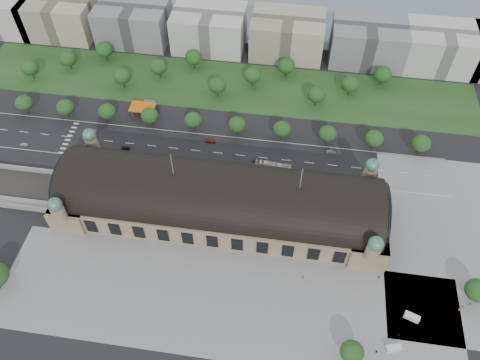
# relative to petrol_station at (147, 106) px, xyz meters

# --- Properties ---
(ground) EXTENTS (900.00, 900.00, 0.00)m
(ground) POSITION_rel_petrol_station_xyz_m (53.91, -65.28, -2.95)
(ground) COLOR black
(ground) RESTS_ON ground
(station) EXTENTS (150.00, 48.40, 44.30)m
(station) POSITION_rel_petrol_station_xyz_m (53.91, -65.28, 7.33)
(station) COLOR #A18564
(station) RESTS_ON ground
(plaza_south) EXTENTS (190.00, 48.00, 0.12)m
(plaza_south) POSITION_rel_petrol_station_xyz_m (63.91, -109.28, -2.95)
(plaza_south) COLOR gray
(plaza_south) RESTS_ON ground
(plaza_east) EXTENTS (56.00, 100.00, 0.12)m
(plaza_east) POSITION_rel_petrol_station_xyz_m (156.91, -65.28, -2.95)
(plaza_east) COLOR gray
(plaza_east) RESTS_ON ground
(road_slab) EXTENTS (260.00, 26.00, 0.10)m
(road_slab) POSITION_rel_petrol_station_xyz_m (33.91, -27.28, -2.95)
(road_slab) COLOR black
(road_slab) RESTS_ON ground
(grass_belt) EXTENTS (300.00, 45.00, 0.10)m
(grass_belt) POSITION_rel_petrol_station_xyz_m (38.91, 27.72, -2.95)
(grass_belt) COLOR #24461C
(grass_belt) RESTS_ON ground
(petrol_station) EXTENTS (14.00, 13.00, 5.05)m
(petrol_station) POSITION_rel_petrol_station_xyz_m (0.00, 0.00, 0.00)
(petrol_station) COLOR orange
(petrol_station) RESTS_ON ground
(office_0) EXTENTS (45.00, 32.00, 24.00)m
(office_0) POSITION_rel_petrol_station_xyz_m (-116.09, 67.72, 9.05)
(office_0) COLOR silver
(office_0) RESTS_ON ground
(office_1) EXTENTS (45.00, 32.00, 24.00)m
(office_1) POSITION_rel_petrol_station_xyz_m (-76.09, 67.72, 9.05)
(office_1) COLOR #BBAC93
(office_1) RESTS_ON ground
(office_2) EXTENTS (45.00, 32.00, 24.00)m
(office_2) POSITION_rel_petrol_station_xyz_m (-26.09, 67.72, 9.05)
(office_2) COLOR gray
(office_2) RESTS_ON ground
(office_3) EXTENTS (45.00, 32.00, 24.00)m
(office_3) POSITION_rel_petrol_station_xyz_m (23.91, 67.72, 9.05)
(office_3) COLOR silver
(office_3) RESTS_ON ground
(office_4) EXTENTS (45.00, 32.00, 24.00)m
(office_4) POSITION_rel_petrol_station_xyz_m (73.91, 67.72, 9.05)
(office_4) COLOR #BBAC93
(office_4) RESTS_ON ground
(office_5) EXTENTS (45.00, 32.00, 24.00)m
(office_5) POSITION_rel_petrol_station_xyz_m (123.91, 67.72, 9.05)
(office_5) COLOR gray
(office_5) RESTS_ON ground
(office_6) EXTENTS (45.00, 32.00, 24.00)m
(office_6) POSITION_rel_petrol_station_xyz_m (168.91, 67.72, 9.05)
(office_6) COLOR silver
(office_6) RESTS_ON ground
(tree_row_0) EXTENTS (9.60, 9.60, 11.52)m
(tree_row_0) POSITION_rel_petrol_station_xyz_m (-66.09, -12.28, 4.48)
(tree_row_0) COLOR #2D2116
(tree_row_0) RESTS_ON ground
(tree_row_1) EXTENTS (9.60, 9.60, 11.52)m
(tree_row_1) POSITION_rel_petrol_station_xyz_m (-42.09, -12.28, 4.48)
(tree_row_1) COLOR #2D2116
(tree_row_1) RESTS_ON ground
(tree_row_2) EXTENTS (9.60, 9.60, 11.52)m
(tree_row_2) POSITION_rel_petrol_station_xyz_m (-18.09, -12.28, 4.48)
(tree_row_2) COLOR #2D2116
(tree_row_2) RESTS_ON ground
(tree_row_3) EXTENTS (9.60, 9.60, 11.52)m
(tree_row_3) POSITION_rel_petrol_station_xyz_m (5.91, -12.28, 4.48)
(tree_row_3) COLOR #2D2116
(tree_row_3) RESTS_ON ground
(tree_row_4) EXTENTS (9.60, 9.60, 11.52)m
(tree_row_4) POSITION_rel_petrol_station_xyz_m (29.91, -12.28, 4.48)
(tree_row_4) COLOR #2D2116
(tree_row_4) RESTS_ON ground
(tree_row_5) EXTENTS (9.60, 9.60, 11.52)m
(tree_row_5) POSITION_rel_petrol_station_xyz_m (53.91, -12.28, 4.48)
(tree_row_5) COLOR #2D2116
(tree_row_5) RESTS_ON ground
(tree_row_6) EXTENTS (9.60, 9.60, 11.52)m
(tree_row_6) POSITION_rel_petrol_station_xyz_m (77.91, -12.28, 4.48)
(tree_row_6) COLOR #2D2116
(tree_row_6) RESTS_ON ground
(tree_row_7) EXTENTS (9.60, 9.60, 11.52)m
(tree_row_7) POSITION_rel_petrol_station_xyz_m (101.91, -12.28, 4.48)
(tree_row_7) COLOR #2D2116
(tree_row_7) RESTS_ON ground
(tree_row_8) EXTENTS (9.60, 9.60, 11.52)m
(tree_row_8) POSITION_rel_petrol_station_xyz_m (125.91, -12.28, 4.48)
(tree_row_8) COLOR #2D2116
(tree_row_8) RESTS_ON ground
(tree_row_9) EXTENTS (9.60, 9.60, 11.52)m
(tree_row_9) POSITION_rel_petrol_station_xyz_m (149.91, -12.28, 4.48)
(tree_row_9) COLOR #2D2116
(tree_row_9) RESTS_ON ground
(tree_belt_0) EXTENTS (10.40, 10.40, 12.48)m
(tree_belt_0) POSITION_rel_petrol_station_xyz_m (-76.09, 17.72, 5.10)
(tree_belt_0) COLOR #2D2116
(tree_belt_0) RESTS_ON ground
(tree_belt_1) EXTENTS (10.40, 10.40, 12.48)m
(tree_belt_1) POSITION_rel_petrol_station_xyz_m (-57.09, 29.72, 5.10)
(tree_belt_1) COLOR #2D2116
(tree_belt_1) RESTS_ON ground
(tree_belt_2) EXTENTS (10.40, 10.40, 12.48)m
(tree_belt_2) POSITION_rel_petrol_station_xyz_m (-38.09, 41.72, 5.10)
(tree_belt_2) COLOR #2D2116
(tree_belt_2) RESTS_ON ground
(tree_belt_3) EXTENTS (10.40, 10.40, 12.48)m
(tree_belt_3) POSITION_rel_petrol_station_xyz_m (-19.09, 17.72, 5.10)
(tree_belt_3) COLOR #2D2116
(tree_belt_3) RESTS_ON ground
(tree_belt_4) EXTENTS (10.40, 10.40, 12.48)m
(tree_belt_4) POSITION_rel_petrol_station_xyz_m (-0.09, 29.72, 5.10)
(tree_belt_4) COLOR #2D2116
(tree_belt_4) RESTS_ON ground
(tree_belt_5) EXTENTS (10.40, 10.40, 12.48)m
(tree_belt_5) POSITION_rel_petrol_station_xyz_m (18.91, 41.72, 5.10)
(tree_belt_5) COLOR #2D2116
(tree_belt_5) RESTS_ON ground
(tree_belt_6) EXTENTS (10.40, 10.40, 12.48)m
(tree_belt_6) POSITION_rel_petrol_station_xyz_m (37.91, 17.72, 5.10)
(tree_belt_6) COLOR #2D2116
(tree_belt_6) RESTS_ON ground
(tree_belt_7) EXTENTS (10.40, 10.40, 12.48)m
(tree_belt_7) POSITION_rel_petrol_station_xyz_m (56.91, 29.72, 5.10)
(tree_belt_7) COLOR #2D2116
(tree_belt_7) RESTS_ON ground
(tree_belt_8) EXTENTS (10.40, 10.40, 12.48)m
(tree_belt_8) POSITION_rel_petrol_station_xyz_m (75.91, 41.72, 5.10)
(tree_belt_8) COLOR #2D2116
(tree_belt_8) RESTS_ON ground
(tree_belt_9) EXTENTS (10.40, 10.40, 12.48)m
(tree_belt_9) POSITION_rel_petrol_station_xyz_m (94.91, 17.72, 5.10)
(tree_belt_9) COLOR #2D2116
(tree_belt_9) RESTS_ON ground
(tree_belt_10) EXTENTS (10.40, 10.40, 12.48)m
(tree_belt_10) POSITION_rel_petrol_station_xyz_m (113.91, 29.72, 5.10)
(tree_belt_10) COLOR #2D2116
(tree_belt_10) RESTS_ON ground
(tree_belt_11) EXTENTS (10.40, 10.40, 12.48)m
(tree_belt_11) POSITION_rel_petrol_station_xyz_m (132.91, 41.72, 5.10)
(tree_belt_11) COLOR #2D2116
(tree_belt_11) RESTS_ON ground
(tree_plaza_ne) EXTENTS (10.00, 10.00, 11.69)m
(tree_plaza_ne) POSITION_rel_petrol_station_xyz_m (163.91, -93.28, 4.48)
(tree_plaza_ne) COLOR #2D2116
(tree_plaza_ne) RESTS_ON ground
(tree_plaza_s) EXTENTS (9.00, 9.00, 10.64)m
(tree_plaza_s) POSITION_rel_petrol_station_xyz_m (113.91, -125.28, 3.86)
(tree_plaza_s) COLOR #2D2116
(tree_plaza_s) RESTS_ON ground
(traffic_car_0) EXTENTS (4.44, 1.94, 1.49)m
(traffic_car_0) POSITION_rel_petrol_station_xyz_m (-57.33, -36.89, -2.21)
(traffic_car_0) COLOR silver
(traffic_car_0) RESTS_ON ground
(traffic_car_1) EXTENTS (4.73, 1.80, 1.54)m
(traffic_car_1) POSITION_rel_petrol_station_xyz_m (-24.93, -21.64, -2.18)
(traffic_car_1) COLOR gray
(traffic_car_1) RESTS_ON ground
(traffic_car_2) EXTENTS (4.74, 2.33, 1.30)m
(traffic_car_2) POSITION_rel_petrol_station_xyz_m (-3.05, -31.54, -2.30)
(traffic_car_2) COLOR black
(traffic_car_2) RESTS_ON ground
(traffic_car_3) EXTENTS (5.52, 2.30, 1.60)m
(traffic_car_3) POSITION_rel_petrol_station_xyz_m (40.47, -19.94, -2.15)
(traffic_car_3) COLOR maroon
(traffic_car_3) RESTS_ON ground
(traffic_car_4) EXTENTS (5.00, 2.41, 1.65)m
(traffic_car_4) POSITION_rel_petrol_station_xyz_m (67.27, -30.18, -2.13)
(traffic_car_4) COLOR #1A294B
(traffic_car_4) RESTS_ON ground
(traffic_car_5) EXTENTS (4.98, 1.84, 1.63)m
(traffic_car_5) POSITION_rel_petrol_station_xyz_m (104.90, -18.65, -2.14)
(traffic_car_5) COLOR #55595D
(traffic_car_5) RESTS_ON ground
(parked_car_0) EXTENTS (4.13, 3.68, 1.36)m
(parked_car_0) POSITION_rel_petrol_station_xyz_m (-14.55, -40.28, -2.27)
(parked_car_0) COLOR black
(parked_car_0) RESTS_ON ground
(parked_car_1) EXTENTS (5.39, 3.92, 1.36)m
(parked_car_1) POSITION_rel_petrol_station_xyz_m (-20.23, -44.28, -2.27)
(parked_car_1) COLOR maroon
(parked_car_1) RESTS_ON ground
(parked_car_2) EXTENTS (5.06, 3.95, 1.37)m
(parked_car_2) POSITION_rel_petrol_station_xyz_m (-15.12, -44.28, -2.26)
(parked_car_2) COLOR #171E41
(parked_car_2) RESTS_ON ground
(parked_car_3) EXTENTS (4.08, 3.64, 1.34)m
(parked_car_3) POSITION_rel_petrol_station_xyz_m (-6.68, -44.28, -2.28)
(parked_car_3) COLOR #525359
(parked_car_3) RESTS_ON ground
(parked_car_4) EXTENTS (4.04, 3.09, 1.28)m
(parked_car_4) POSITION_rel_petrol_station_xyz_m (8.68, -40.28, -2.31)
(parked_car_4) COLOR silver
(parked_car_4) RESTS_ON ground
(parked_car_5) EXTENTS (5.62, 3.98, 1.42)m
(parked_car_5) POSITION_rel_petrol_station_xyz_m (7.34, -44.28, -2.24)
(parked_car_5) COLOR gray
(parked_car_5) RESTS_ON ground
(parked_car_6) EXTENTS (5.70, 3.95, 1.53)m
(parked_car_6) POSITION_rel_petrol_station_xyz_m (23.99, -44.28, -2.18)
(parked_car_6) COLOR black
(parked_car_6) RESTS_ON ground
(bus_west) EXTENTS (12.21, 2.90, 3.40)m
(bus_west) POSITION_rel_petrol_station_xyz_m (34.01, -38.28, -1.25)
(bus_west) COLOR red
(bus_west) RESTS_ON ground
(bus_mid) EXTENTS (12.34, 3.80, 3.39)m
(bus_mid) POSITION_rel_petrol_station_xyz_m (72.30, -33.28, -1.26)
(bus_mid) COLOR silver
(bus_mid) RESTS_ON ground
(bus_east) EXTENTS (11.68, 3.02, 3.24)m
(bus_east) POSITION_rel_petrol_station_xyz_m (80.21, -33.80, -1.33)
(bus_east) COLOR silver
(bus_east) RESTS_ON ground
(van_east) EXTENTS (6.47, 4.27, 2.61)m
(van_east) POSITION_rel_petrol_station_xyz_m (138.45, -105.56, -1.70)
(van_east) COLOR white
(van_east) RESTS_ON ground
(van_south) EXTENTS (6.42, 3.98, 2.59)m
(van_south) POSITION_rel_petrol_station_xyz_m (130.38, -119.51, -1.71)
(van_south) COLOR silver
(van_south) RESTS_ON ground
(advertising_column) EXTENTS (1.57, 1.57, 2.98)m
(advertising_column) POSITION_rel_petrol_station_xyz_m (158.79, -98.96, -1.40)
(advertising_column) COLOR #DB3652
(advertising_column) RESTS_ON ground
(pedestrian_0) EXTENTS (1.07, 0.76, 1.98)m
(pedestrian_0) POSITION_rel_petrol_station_xyz_m (94.42, -94.23, -1.96)
(pedestrian_0) COLOR gray
(pedestrian_0) RESTS_ON ground
(pedestrian_2) EXTENTS (0.82, 1.02, 1.83)m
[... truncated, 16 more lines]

